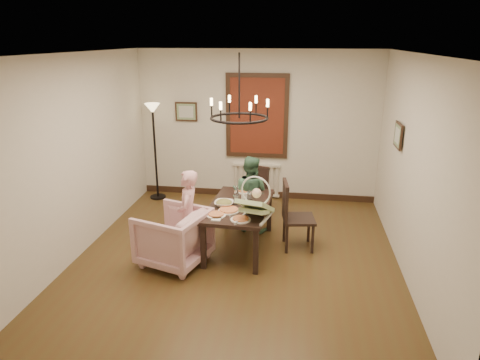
% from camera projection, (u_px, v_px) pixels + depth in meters
% --- Properties ---
extents(room_shell, '(4.51, 5.00, 2.81)m').
position_uv_depth(room_shell, '(240.00, 156.00, 6.01)').
color(room_shell, '#483518').
rests_on(room_shell, ground).
extents(dining_table, '(0.90, 1.52, 0.69)m').
position_uv_depth(dining_table, '(239.00, 210.00, 6.19)').
color(dining_table, black).
rests_on(dining_table, room_shell).
extents(chair_far, '(0.51, 0.51, 0.92)m').
position_uv_depth(chair_far, '(253.00, 194.00, 7.25)').
color(chair_far, black).
rests_on(chair_far, room_shell).
extents(chair_right, '(0.52, 0.52, 1.04)m').
position_uv_depth(chair_right, '(299.00, 215.00, 6.25)').
color(chair_right, black).
rests_on(chair_right, room_shell).
extents(armchair, '(1.07, 1.05, 0.78)m').
position_uv_depth(armchair, '(173.00, 237.00, 5.85)').
color(armchair, '#D3A1A6').
rests_on(armchair, room_shell).
extents(elderly_woman, '(0.29, 0.41, 1.06)m').
position_uv_depth(elderly_woman, '(188.00, 222.00, 5.97)').
color(elderly_woman, '#D8989E').
rests_on(elderly_woman, room_shell).
extents(seated_man, '(0.58, 0.50, 1.03)m').
position_uv_depth(seated_man, '(250.00, 200.00, 6.84)').
color(seated_man, '#426F52').
rests_on(seated_man, room_shell).
extents(baby_bouncer, '(0.56, 0.69, 0.39)m').
position_uv_depth(baby_bouncer, '(255.00, 204.00, 5.65)').
color(baby_bouncer, '#B9D693').
rests_on(baby_bouncer, dining_table).
extents(salad_bowl, '(0.33, 0.33, 0.08)m').
position_uv_depth(salad_bowl, '(224.00, 203.00, 6.11)').
color(salad_bowl, white).
rests_on(salad_bowl, dining_table).
extents(pizza_platter, '(0.30, 0.30, 0.04)m').
position_uv_depth(pizza_platter, '(229.00, 210.00, 5.91)').
color(pizza_platter, tan).
rests_on(pizza_platter, dining_table).
extents(drinking_glass, '(0.07, 0.07, 0.14)m').
position_uv_depth(drinking_glass, '(237.00, 199.00, 6.17)').
color(drinking_glass, silver).
rests_on(drinking_glass, dining_table).
extents(window_blinds, '(1.00, 0.03, 1.40)m').
position_uv_depth(window_blinds, '(257.00, 116.00, 7.91)').
color(window_blinds, maroon).
rests_on(window_blinds, room_shell).
extents(radiator, '(0.92, 0.12, 0.62)m').
position_uv_depth(radiator, '(256.00, 180.00, 8.32)').
color(radiator, silver).
rests_on(radiator, room_shell).
extents(picture_back, '(0.42, 0.03, 0.36)m').
position_uv_depth(picture_back, '(186.00, 112.00, 8.09)').
color(picture_back, black).
rests_on(picture_back, room_shell).
extents(picture_right, '(0.03, 0.42, 0.36)m').
position_uv_depth(picture_right, '(398.00, 135.00, 6.12)').
color(picture_right, black).
rests_on(picture_right, room_shell).
extents(floor_lamp, '(0.30, 0.30, 1.80)m').
position_uv_depth(floor_lamp, '(155.00, 153.00, 8.11)').
color(floor_lamp, black).
rests_on(floor_lamp, room_shell).
extents(chandelier, '(0.80, 0.80, 0.04)m').
position_uv_depth(chandelier, '(239.00, 118.00, 5.77)').
color(chandelier, black).
rests_on(chandelier, room_shell).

